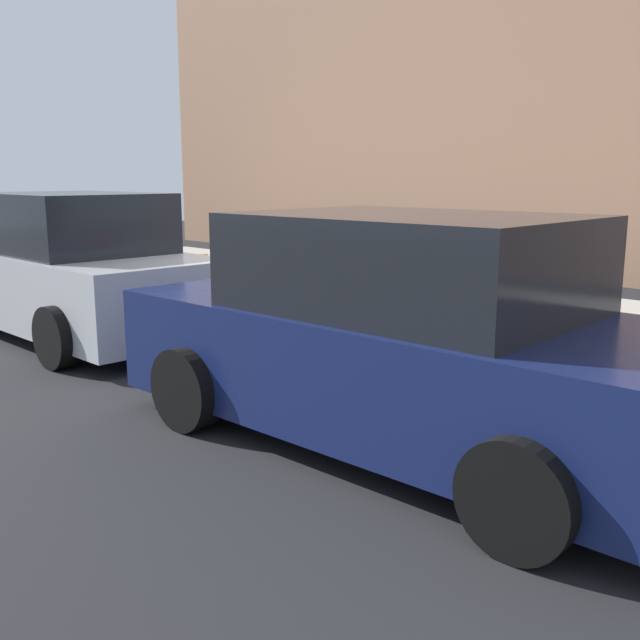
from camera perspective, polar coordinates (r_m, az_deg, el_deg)
The scene contains 15 objects.
ground_plane at distance 8.61m, azimuth -4.08°, elevation -1.47°, with size 40.00×40.00×0.00m, color black.
sidewalk_curb at distance 10.37m, azimuth 6.45°, elevation 1.06°, with size 18.00×5.00×0.14m, color #ADA89E.
suitcase_red_0 at distance 6.79m, azimuth 17.61°, elevation -0.88°, with size 0.46×0.27×1.07m.
suitcase_maroon_1 at distance 7.09m, azimuth 14.24°, elevation -0.94°, with size 0.45×0.27×0.89m.
suitcase_teal_2 at distance 7.30m, azimuth 10.93°, elevation -0.63°, with size 0.40×0.21×0.76m.
suitcase_black_3 at distance 7.50m, azimuth 7.80°, elevation 0.24°, with size 0.43×0.24×0.96m.
suitcase_silver_4 at distance 7.86m, azimuth 5.51°, elevation 0.59°, with size 0.42×0.22×0.87m.
suitcase_navy_5 at distance 8.18m, azimuth 2.94°, elevation 0.70°, with size 0.45×0.24×0.82m.
suitcase_olive_6 at distance 8.52m, azimuth 0.74°, elevation 1.44°, with size 0.42×0.29×0.90m.
suitcase_red_7 at distance 8.79m, azimuth -1.78°, elevation 1.88°, with size 0.42×0.21×0.91m.
suitcase_maroon_8 at distance 9.15m, azimuth -3.90°, elevation 2.44°, with size 0.49×0.23×0.97m.
fire_hydrant at distance 9.71m, azimuth -6.71°, elevation 3.29°, with size 0.39×0.21×0.80m.
bollard_post at distance 10.01m, azimuth -9.08°, elevation 3.10°, with size 0.11×0.11×0.71m, color brown.
parked_car_navy_0 at distance 5.14m, azimuth 6.93°, elevation -1.50°, with size 4.49×2.17×1.64m.
parked_car_silver_1 at distance 9.13m, azimuth -18.78°, elevation 3.72°, with size 4.23×2.03×1.70m.
Camera 1 is at (-6.39, 5.46, 1.90)m, focal length 40.65 mm.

